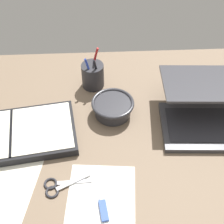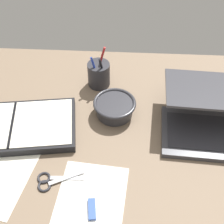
{
  "view_description": "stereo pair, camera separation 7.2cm",
  "coord_description": "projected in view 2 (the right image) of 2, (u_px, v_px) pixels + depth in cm",
  "views": [
    {
      "loc": [
        -3.89,
        -59.99,
        81.52
      ],
      "look_at": [
        -0.55,
        8.1,
        9.0
      ],
      "focal_mm": 50.0,
      "sensor_mm": 36.0,
      "label": 1
    },
    {
      "loc": [
        3.27,
        -59.96,
        81.52
      ],
      "look_at": [
        -0.55,
        8.1,
        9.0
      ],
      "focal_mm": 50.0,
      "sensor_mm": 36.0,
      "label": 2
    }
  ],
  "objects": [
    {
      "name": "planner",
      "position": [
        13.0,
        127.0,
        1.02
      ],
      "size": [
        43.22,
        27.32,
        3.34
      ],
      "rotation": [
        0.0,
        0.0,
        0.14
      ],
      "color": "black",
      "rests_on": "desk_top"
    },
    {
      "name": "usb_drive",
      "position": [
        92.0,
        208.0,
        0.84
      ],
      "size": [
        2.81,
        7.35,
        1.0
      ],
      "rotation": [
        0.0,
        0.0,
        0.14
      ],
      "color": "#33519E",
      "rests_on": "desk_top"
    },
    {
      "name": "pen_cup",
      "position": [
        99.0,
        74.0,
        1.16
      ],
      "size": [
        8.23,
        8.23,
        15.56
      ],
      "color": "#28282D",
      "rests_on": "desk_top"
    },
    {
      "name": "scissors",
      "position": [
        50.0,
        181.0,
        0.9
      ],
      "size": [
        13.85,
        7.78,
        0.8
      ],
      "rotation": [
        0.0,
        0.0,
        0.25
      ],
      "color": "#B7B7BC",
      "rests_on": "desk_top"
    },
    {
      "name": "desk_top",
      "position": [
        112.0,
        148.0,
        1.0
      ],
      "size": [
        140.0,
        100.0,
        2.0
      ],
      "primitive_type": "cube",
      "color": "#75604C",
      "rests_on": "ground"
    },
    {
      "name": "bowl",
      "position": [
        115.0,
        107.0,
        1.06
      ],
      "size": [
        14.61,
        14.61,
        5.63
      ],
      "color": "#2D2D33",
      "rests_on": "desk_top"
    },
    {
      "name": "laptop",
      "position": [
        211.0,
        119.0,
        1.0
      ],
      "size": [
        32.01,
        31.27,
        13.6
      ],
      "rotation": [
        0.0,
        0.0,
        -0.05
      ],
      "color": "#38383D",
      "rests_on": "desk_top"
    },
    {
      "name": "paper_sheet_front",
      "position": [
        89.0,
        208.0,
        0.85
      ],
      "size": [
        21.22,
        29.67,
        0.16
      ],
      "primitive_type": "cube",
      "rotation": [
        0.0,
        0.0,
        -0.09
      ],
      "color": "white",
      "rests_on": "desk_top"
    }
  ]
}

